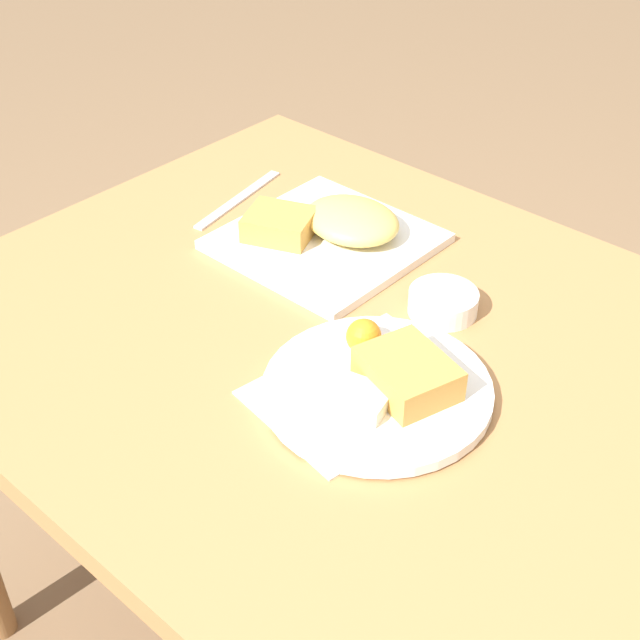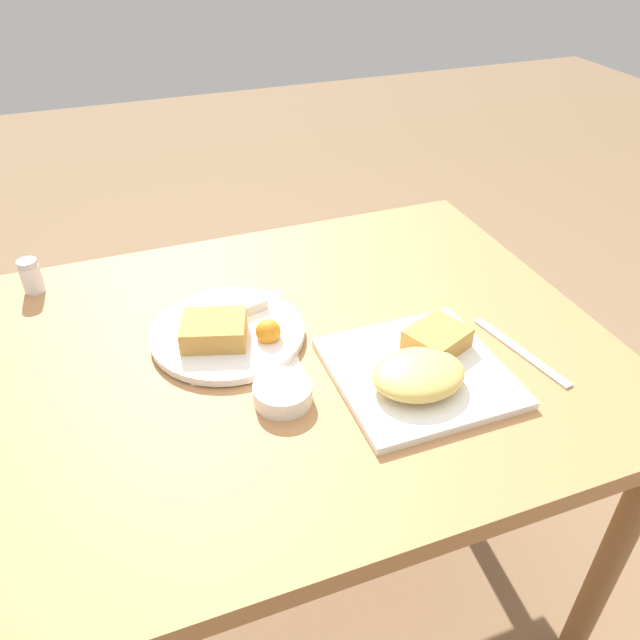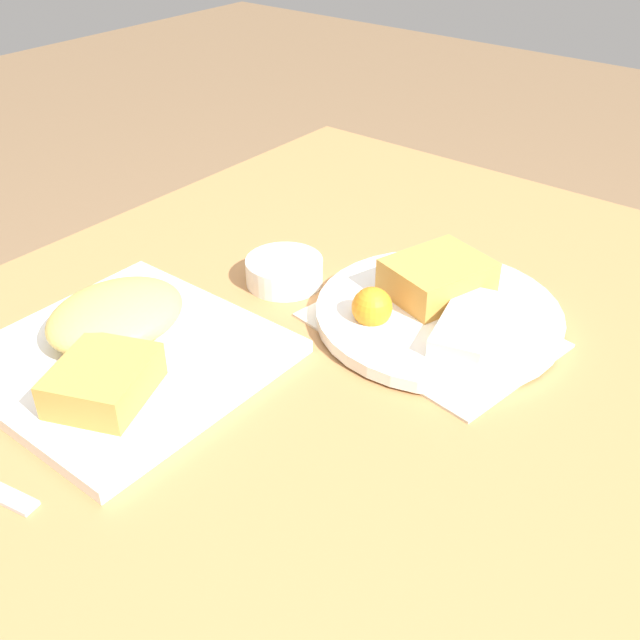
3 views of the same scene
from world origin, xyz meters
The scene contains 6 objects.
dining_table centered at (0.00, 0.00, 0.63)m, with size 1.07×0.86×0.70m.
menu_card centered at (-0.09, 0.07, 0.71)m, with size 0.22×0.27×0.00m.
plate_square_near centered at (0.16, -0.15, 0.73)m, with size 0.27×0.27×0.06m.
plate_oval_far centered at (-0.11, 0.06, 0.72)m, with size 0.27×0.27×0.05m.
sauce_ramekin centered at (-0.07, -0.12, 0.72)m, with size 0.09×0.09×0.03m.
butter_knife centered at (0.35, -0.15, 0.71)m, with size 0.06×0.21×0.00m.
Camera 1 is at (-0.58, 0.69, 1.40)m, focal length 50.00 mm.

